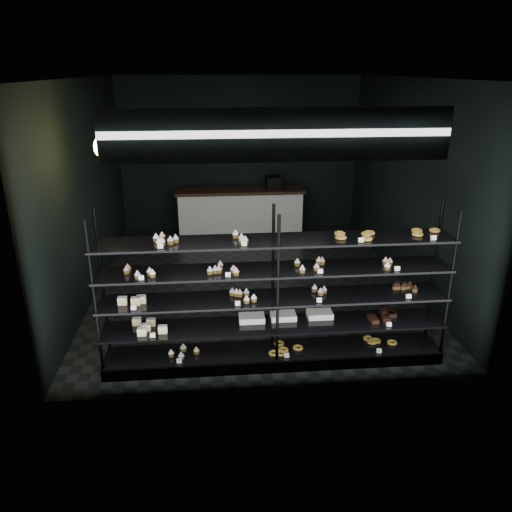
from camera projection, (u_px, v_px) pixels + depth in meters
name	position (u px, v px, depth m)	size (l,w,h in m)	color
room	(252.00, 187.00, 7.75)	(5.01, 6.01, 3.20)	black
display_shelf	(273.00, 315.00, 5.81)	(4.00, 0.50, 1.91)	black
signage	(278.00, 135.00, 4.62)	(3.30, 0.05, 0.50)	#0D1743
pendant_lamp	(107.00, 147.00, 5.94)	(0.31, 0.31, 0.88)	black
service_counter	(241.00, 212.00, 10.46)	(2.64, 0.65, 1.23)	silver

